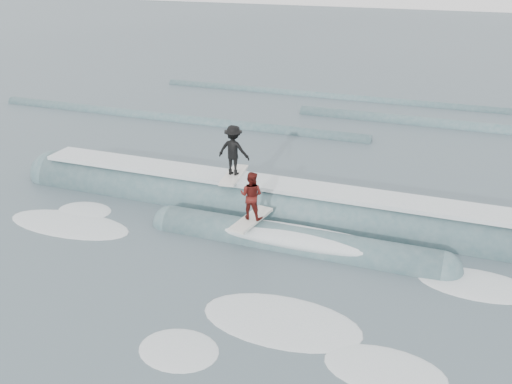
% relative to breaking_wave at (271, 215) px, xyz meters
% --- Properties ---
extents(ground, '(160.00, 160.00, 0.00)m').
position_rel_breaking_wave_xyz_m(ground, '(-0.37, -4.41, -0.05)').
color(ground, '#374751').
rests_on(ground, ground).
extents(breaking_wave, '(20.56, 3.84, 2.11)m').
position_rel_breaking_wave_xyz_m(breaking_wave, '(0.00, 0.00, 0.00)').
color(breaking_wave, '#395960').
rests_on(breaking_wave, ground).
extents(surfer_black, '(1.19, 2.05, 1.92)m').
position_rel_breaking_wave_xyz_m(surfer_black, '(-1.60, 0.45, 2.02)').
color(surfer_black, silver).
rests_on(surfer_black, ground).
extents(surfer_red, '(0.83, 2.06, 1.69)m').
position_rel_breaking_wave_xyz_m(surfer_red, '(-0.08, -1.75, 1.36)').
color(surfer_red, silver).
rests_on(surfer_red, ground).
extents(whitewater, '(16.35, 7.11, 0.10)m').
position_rel_breaking_wave_xyz_m(whitewater, '(0.16, -4.56, -0.05)').
color(whitewater, white).
rests_on(whitewater, ground).
extents(far_swells, '(39.29, 8.65, 0.80)m').
position_rel_breaking_wave_xyz_m(far_swells, '(-0.13, 13.24, -0.05)').
color(far_swells, '#395960').
rests_on(far_swells, ground).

